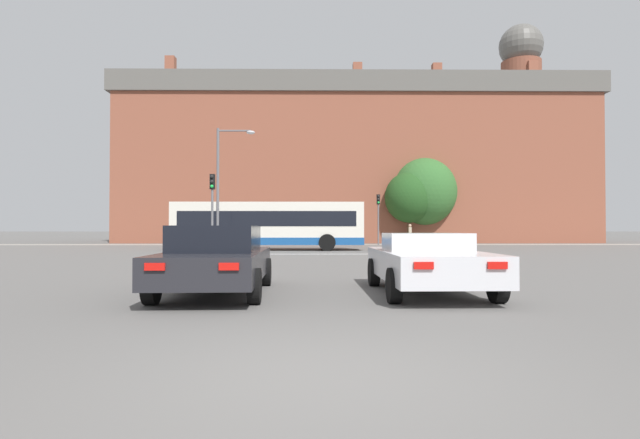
{
  "coord_description": "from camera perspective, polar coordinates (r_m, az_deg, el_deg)",
  "views": [
    {
      "loc": [
        -0.08,
        -4.48,
        1.34
      ],
      "look_at": [
        0.22,
        24.25,
        1.85
      ],
      "focal_mm": 28.0,
      "sensor_mm": 36.0,
      "label": 1
    }
  ],
  "objects": [
    {
      "name": "ground_plane",
      "position": [
        4.68,
        0.46,
        -17.69
      ],
      "size": [
        400.0,
        400.0,
        0.0
      ],
      "primitive_type": "plane",
      "color": "#605E5B"
    },
    {
      "name": "stop_line_strip",
      "position": [
        25.87,
        -0.42,
        -3.97
      ],
      "size": [
        8.0,
        0.3,
        0.01
      ],
      "primitive_type": "cube",
      "color": "silver",
      "rests_on": "ground_plane"
    },
    {
      "name": "far_pavement",
      "position": [
        40.89,
        -0.49,
        -2.88
      ],
      "size": [
        68.89,
        2.5,
        0.01
      ],
      "primitive_type": "cube",
      "color": "gray",
      "rests_on": "ground_plane"
    },
    {
      "name": "brick_civic_building",
      "position": [
        51.07,
        4.09,
        6.41
      ],
      "size": [
        44.9,
        13.37,
        22.18
      ],
      "color": "brown",
      "rests_on": "ground_plane"
    },
    {
      "name": "car_saloon_left",
      "position": [
        10.44,
        -11.7,
        -4.41
      ],
      "size": [
        2.11,
        4.71,
        1.39
      ],
      "rotation": [
        0.0,
        0.0,
        0.03
      ],
      "color": "#232328",
      "rests_on": "ground_plane"
    },
    {
      "name": "car_roadster_right",
      "position": [
        10.56,
        12.19,
        -4.77
      ],
      "size": [
        2.13,
        4.46,
        1.24
      ],
      "rotation": [
        0.0,
        0.0,
        0.01
      ],
      "color": "silver",
      "rests_on": "ground_plane"
    },
    {
      "name": "bus_crossing_lead",
      "position": [
        30.76,
        -5.89,
        -0.6
      ],
      "size": [
        11.52,
        2.69,
        2.91
      ],
      "rotation": [
        0.0,
        0.0,
        1.57
      ],
      "color": "silver",
      "rests_on": "ground_plane"
    },
    {
      "name": "traffic_light_far_right",
      "position": [
        40.19,
        6.68,
        0.99
      ],
      "size": [
        0.26,
        0.31,
        4.06
      ],
      "color": "slate",
      "rests_on": "ground_plane"
    },
    {
      "name": "traffic_light_near_left",
      "position": [
        26.87,
        -12.21,
        2.18
      ],
      "size": [
        0.26,
        0.31,
        4.2
      ],
      "color": "slate",
      "rests_on": "ground_plane"
    },
    {
      "name": "street_lamp_junction",
      "position": [
        29.98,
        -10.87,
        4.94
      ],
      "size": [
        2.26,
        0.36,
        7.25
      ],
      "color": "slate",
      "rests_on": "ground_plane"
    },
    {
      "name": "pedestrian_waiting",
      "position": [
        41.8,
        10.25,
        -1.47
      ],
      "size": [
        0.24,
        0.41,
        1.69
      ],
      "rotation": [
        0.0,
        0.0,
        4.68
      ],
      "color": "black",
      "rests_on": "ground_plane"
    },
    {
      "name": "tree_by_building",
      "position": [
        44.16,
        10.14,
        2.49
      ],
      "size": [
        4.22,
        4.22,
        6.25
      ],
      "color": "#4C3823",
      "rests_on": "ground_plane"
    },
    {
      "name": "tree_kerbside",
      "position": [
        45.53,
        11.84,
        3.13
      ],
      "size": [
        5.71,
        5.71,
        7.61
      ],
      "color": "#4C3823",
      "rests_on": "ground_plane"
    }
  ]
}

